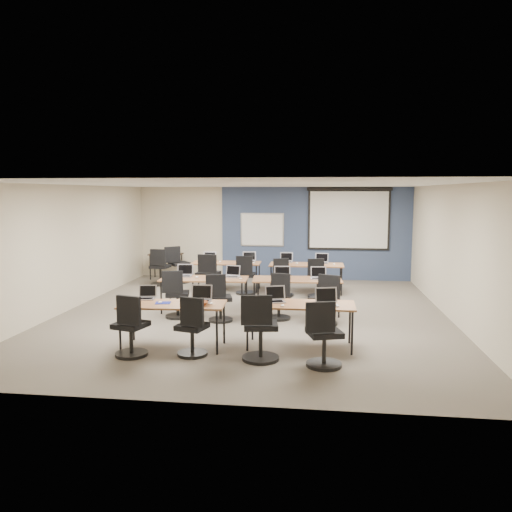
# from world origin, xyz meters

# --- Properties ---
(floor) EXTENTS (8.00, 9.00, 0.02)m
(floor) POSITION_xyz_m (0.00, 0.00, 0.00)
(floor) COLOR #6B6354
(floor) RESTS_ON ground
(ceiling) EXTENTS (8.00, 9.00, 0.02)m
(ceiling) POSITION_xyz_m (0.00, 0.00, 2.70)
(ceiling) COLOR white
(ceiling) RESTS_ON ground
(wall_back) EXTENTS (8.00, 0.04, 2.70)m
(wall_back) POSITION_xyz_m (0.00, 4.50, 1.35)
(wall_back) COLOR beige
(wall_back) RESTS_ON ground
(wall_front) EXTENTS (8.00, 0.04, 2.70)m
(wall_front) POSITION_xyz_m (0.00, -4.50, 1.35)
(wall_front) COLOR beige
(wall_front) RESTS_ON ground
(wall_left) EXTENTS (0.04, 9.00, 2.70)m
(wall_left) POSITION_xyz_m (-4.00, 0.00, 1.35)
(wall_left) COLOR beige
(wall_left) RESTS_ON ground
(wall_right) EXTENTS (0.04, 9.00, 2.70)m
(wall_right) POSITION_xyz_m (4.00, 0.00, 1.35)
(wall_right) COLOR beige
(wall_right) RESTS_ON ground
(blue_accent_panel) EXTENTS (5.50, 0.04, 2.70)m
(blue_accent_panel) POSITION_xyz_m (1.25, 4.47, 1.35)
(blue_accent_panel) COLOR #3D5977
(blue_accent_panel) RESTS_ON wall_back
(whiteboard) EXTENTS (1.28, 0.03, 0.98)m
(whiteboard) POSITION_xyz_m (-0.30, 4.43, 1.45)
(whiteboard) COLOR #ACB0B2
(whiteboard) RESTS_ON wall_back
(projector_screen) EXTENTS (2.40, 0.10, 1.82)m
(projector_screen) POSITION_xyz_m (2.20, 4.41, 1.89)
(projector_screen) COLOR black
(projector_screen) RESTS_ON wall_back
(training_table_front_left) EXTENTS (1.71, 0.71, 0.73)m
(training_table_front_left) POSITION_xyz_m (-1.00, -2.37, 0.68)
(training_table_front_left) COLOR #A7733E
(training_table_front_left) RESTS_ON floor
(training_table_front_right) EXTENTS (1.78, 0.74, 0.73)m
(training_table_front_right) POSITION_xyz_m (1.07, -2.11, 0.68)
(training_table_front_right) COLOR brown
(training_table_front_right) RESTS_ON floor
(training_table_mid_left) EXTENTS (1.83, 0.76, 0.73)m
(training_table_mid_left) POSITION_xyz_m (-1.04, 0.11, 0.69)
(training_table_mid_left) COLOR brown
(training_table_mid_left) RESTS_ON floor
(training_table_mid_right) EXTENTS (1.86, 0.77, 0.73)m
(training_table_mid_right) POSITION_xyz_m (0.92, 0.26, 0.69)
(training_table_mid_right) COLOR #9F623D
(training_table_mid_right) RESTS_ON floor
(training_table_back_left) EXTENTS (1.77, 0.74, 0.73)m
(training_table_back_left) POSITION_xyz_m (-1.02, 2.53, 0.68)
(training_table_back_left) COLOR brown
(training_table_back_left) RESTS_ON floor
(training_table_back_right) EXTENTS (1.87, 0.78, 0.73)m
(training_table_back_right) POSITION_xyz_m (1.06, 2.47, 0.69)
(training_table_back_right) COLOR brown
(training_table_back_right) RESTS_ON floor
(laptop_0) EXTENTS (0.30, 0.25, 0.23)m
(laptop_0) POSITION_xyz_m (-1.55, -2.07, 0.79)
(laptop_0) COLOR silver
(laptop_0) RESTS_ON training_table_front_left
(mouse_0) EXTENTS (0.08, 0.11, 0.03)m
(mouse_0) POSITION_xyz_m (-1.22, -2.35, 0.74)
(mouse_0) COLOR white
(mouse_0) RESTS_ON training_table_front_left
(task_chair_0) EXTENTS (0.52, 0.51, 0.99)m
(task_chair_0) POSITION_xyz_m (-1.51, -2.93, 0.41)
(task_chair_0) COLOR black
(task_chair_0) RESTS_ON floor
(laptop_1) EXTENTS (0.35, 0.30, 0.27)m
(laptop_1) POSITION_xyz_m (-0.59, -2.14, 0.80)
(laptop_1) COLOR silver
(laptop_1) RESTS_ON training_table_front_left
(mouse_1) EXTENTS (0.08, 0.11, 0.03)m
(mouse_1) POSITION_xyz_m (-0.37, -2.33, 0.74)
(mouse_1) COLOR white
(mouse_1) RESTS_ON training_table_front_left
(task_chair_1) EXTENTS (0.48, 0.48, 0.96)m
(task_chair_1) POSITION_xyz_m (-0.57, -2.80, 0.39)
(task_chair_1) COLOR black
(task_chair_1) RESTS_ON floor
(laptop_2) EXTENTS (0.34, 0.29, 0.26)m
(laptop_2) POSITION_xyz_m (0.64, -2.02, 0.79)
(laptop_2) COLOR #A7A7A8
(laptop_2) RESTS_ON training_table_front_right
(mouse_2) EXTENTS (0.08, 0.11, 0.03)m
(mouse_2) POSITION_xyz_m (0.80, -2.34, 0.74)
(mouse_2) COLOR white
(mouse_2) RESTS_ON training_table_front_right
(task_chair_2) EXTENTS (0.57, 0.57, 1.05)m
(task_chair_2) POSITION_xyz_m (0.50, -2.88, 0.43)
(task_chair_2) COLOR black
(task_chair_2) RESTS_ON floor
(laptop_3) EXTENTS (0.36, 0.31, 0.27)m
(laptop_3) POSITION_xyz_m (1.49, -2.16, 0.80)
(laptop_3) COLOR #ABABB1
(laptop_3) RESTS_ON training_table_front_right
(mouse_3) EXTENTS (0.08, 0.11, 0.04)m
(mouse_3) POSITION_xyz_m (1.58, -2.27, 0.74)
(mouse_3) COLOR white
(mouse_3) RESTS_ON training_table_front_right
(task_chair_3) EXTENTS (0.54, 0.53, 1.01)m
(task_chair_3) POSITION_xyz_m (1.44, -3.04, 0.42)
(task_chair_3) COLOR black
(task_chair_3) RESTS_ON floor
(laptop_4) EXTENTS (0.34, 0.29, 0.26)m
(laptop_4) POSITION_xyz_m (-1.53, 0.26, 0.79)
(laptop_4) COLOR #AEAEB6
(laptop_4) RESTS_ON training_table_mid_left
(mouse_4) EXTENTS (0.09, 0.12, 0.04)m
(mouse_4) POSITION_xyz_m (-1.21, 0.12, 0.74)
(mouse_4) COLOR white
(mouse_4) RESTS_ON training_table_mid_left
(task_chair_4) EXTENTS (0.51, 0.51, 0.99)m
(task_chair_4) POSITION_xyz_m (-1.49, -0.50, 0.41)
(task_chair_4) COLOR black
(task_chair_4) RESTS_ON floor
(laptop_5) EXTENTS (0.32, 0.27, 0.24)m
(laptop_5) POSITION_xyz_m (-0.48, 0.32, 0.79)
(laptop_5) COLOR silver
(laptop_5) RESTS_ON training_table_mid_left
(mouse_5) EXTENTS (0.06, 0.10, 0.03)m
(mouse_5) POSITION_xyz_m (-0.25, 0.06, 0.74)
(mouse_5) COLOR white
(mouse_5) RESTS_ON training_table_mid_left
(task_chair_5) EXTENTS (0.49, 0.48, 0.97)m
(task_chair_5) POSITION_xyz_m (-0.56, -0.68, 0.40)
(task_chair_5) COLOR black
(task_chair_5) RESTS_ON floor
(laptop_6) EXTENTS (0.34, 0.29, 0.26)m
(laptop_6) POSITION_xyz_m (0.60, 0.23, 0.79)
(laptop_6) COLOR #A4A4A9
(laptop_6) RESTS_ON training_table_mid_right
(mouse_6) EXTENTS (0.07, 0.10, 0.03)m
(mouse_6) POSITION_xyz_m (0.75, 0.05, 0.74)
(mouse_6) COLOR white
(mouse_6) RESTS_ON training_table_mid_right
(task_chair_6) EXTENTS (0.48, 0.48, 0.96)m
(task_chair_6) POSITION_xyz_m (0.59, -0.38, 0.40)
(task_chair_6) COLOR black
(task_chair_6) RESTS_ON floor
(laptop_7) EXTENTS (0.33, 0.28, 0.25)m
(laptop_7) POSITION_xyz_m (1.36, 0.33, 0.79)
(laptop_7) COLOR #BBBAC4
(laptop_7) RESTS_ON training_table_mid_right
(mouse_7) EXTENTS (0.07, 0.10, 0.03)m
(mouse_7) POSITION_xyz_m (1.67, 0.08, 0.74)
(mouse_7) COLOR white
(mouse_7) RESTS_ON training_table_mid_right
(task_chair_7) EXTENTS (0.57, 0.53, 1.01)m
(task_chair_7) POSITION_xyz_m (1.50, -0.69, 0.42)
(task_chair_7) COLOR black
(task_chair_7) RESTS_ON floor
(laptop_8) EXTENTS (0.33, 0.28, 0.25)m
(laptop_8) POSITION_xyz_m (-1.51, 2.66, 0.79)
(laptop_8) COLOR #BAB9C8
(laptop_8) RESTS_ON training_table_back_left
(mouse_8) EXTENTS (0.07, 0.10, 0.03)m
(mouse_8) POSITION_xyz_m (-1.20, 2.57, 0.74)
(mouse_8) COLOR white
(mouse_8) RESTS_ON training_table_back_left
(task_chair_8) EXTENTS (0.58, 0.58, 1.05)m
(task_chair_8) POSITION_xyz_m (-1.33, 1.74, 0.44)
(task_chair_8) COLOR black
(task_chair_8) RESTS_ON floor
(laptop_9) EXTENTS (0.35, 0.29, 0.26)m
(laptop_9) POSITION_xyz_m (-0.46, 2.71, 0.79)
(laptop_9) COLOR #AFAFB2
(laptop_9) RESTS_ON training_table_back_left
(mouse_9) EXTENTS (0.08, 0.10, 0.03)m
(mouse_9) POSITION_xyz_m (-0.30, 2.49, 0.74)
(mouse_9) COLOR white
(mouse_9) RESTS_ON training_table_back_left
(task_chair_9) EXTENTS (0.50, 0.50, 0.99)m
(task_chair_9) POSITION_xyz_m (-0.45, 2.04, 0.41)
(task_chair_9) COLOR black
(task_chair_9) RESTS_ON floor
(laptop_10) EXTENTS (0.33, 0.28, 0.25)m
(laptop_10) POSITION_xyz_m (0.52, 2.76, 0.79)
(laptop_10) COLOR silver
(laptop_10) RESTS_ON training_table_back_right
(mouse_10) EXTENTS (0.07, 0.10, 0.04)m
(mouse_10) POSITION_xyz_m (0.81, 2.52, 0.74)
(mouse_10) COLOR white
(mouse_10) RESTS_ON training_table_back_right
(task_chair_10) EXTENTS (0.50, 0.47, 0.96)m
(task_chair_10) POSITION_xyz_m (0.51, 1.91, 0.39)
(task_chair_10) COLOR black
(task_chair_10) RESTS_ON floor
(laptop_11) EXTENTS (0.34, 0.29, 0.26)m
(laptop_11) POSITION_xyz_m (1.44, 2.68, 0.79)
(laptop_11) COLOR silver
(laptop_11) RESTS_ON training_table_back_right
(mouse_11) EXTENTS (0.09, 0.11, 0.03)m
(mouse_11) POSITION_xyz_m (1.75, 2.46, 0.74)
(mouse_11) COLOR white
(mouse_11) RESTS_ON training_table_back_right
(task_chair_11) EXTENTS (0.49, 0.49, 0.97)m
(task_chair_11) POSITION_xyz_m (1.34, 1.86, 0.40)
(task_chair_11) COLOR black
(task_chair_11) RESTS_ON floor
(blue_mousepad) EXTENTS (0.28, 0.25, 0.01)m
(blue_mousepad) POSITION_xyz_m (-1.17, -2.35, 0.73)
(blue_mousepad) COLOR navy
(blue_mousepad) RESTS_ON training_table_front_left
(snack_bowl) EXTENTS (0.36, 0.36, 0.07)m
(snack_bowl) POSITION_xyz_m (-0.52, -2.44, 0.76)
(snack_bowl) COLOR brown
(snack_bowl) RESTS_ON training_table_front_left
(snack_plate) EXTENTS (0.22, 0.22, 0.01)m
(snack_plate) POSITION_xyz_m (0.48, -2.27, 0.74)
(snack_plate) COLOR white
(snack_plate) RESTS_ON training_table_front_right
(coffee_cup) EXTENTS (0.07, 0.07, 0.05)m
(coffee_cup) POSITION_xyz_m (0.48, -2.33, 0.77)
(coffee_cup) COLOR beige
(coffee_cup) RESTS_ON snack_plate
(utility_table) EXTENTS (0.96, 0.53, 0.75)m
(utility_table) POSITION_xyz_m (-3.11, 4.01, 0.66)
(utility_table) COLOR black
(utility_table) RESTS_ON floor
(spare_chair_a) EXTENTS (0.66, 0.57, 1.04)m
(spare_chair_a) POSITION_xyz_m (-2.58, 3.40, 0.43)
(spare_chair_a) COLOR black
(spare_chair_a) RESTS_ON floor
(spare_chair_b) EXTENTS (0.54, 0.54, 1.02)m
(spare_chair_b) POSITION_xyz_m (-2.96, 2.96, 0.42)
(spare_chair_b) COLOR black
(spare_chair_b) RESTS_ON floor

